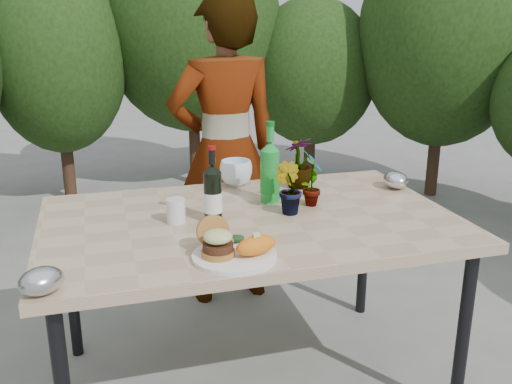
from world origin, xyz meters
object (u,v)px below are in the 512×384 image
object	(u,v)px
patio_table	(250,231)
wine_bottle	(213,194)
dinner_plate	(235,256)
person	(225,152)

from	to	relation	value
patio_table	wine_bottle	size ratio (longest dim) A/B	5.39
dinner_plate	wine_bottle	xyz separation A→B (m)	(0.00, 0.36, 0.10)
dinner_plate	person	world-z (taller)	person
dinner_plate	wine_bottle	world-z (taller)	wine_bottle
wine_bottle	person	bearing A→B (deg)	93.96
dinner_plate	person	size ratio (longest dim) A/B	0.17
patio_table	person	bearing A→B (deg)	83.98
patio_table	person	distance (m)	0.82
patio_table	wine_bottle	xyz separation A→B (m)	(-0.15, 0.00, 0.17)
patio_table	dinner_plate	distance (m)	0.39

